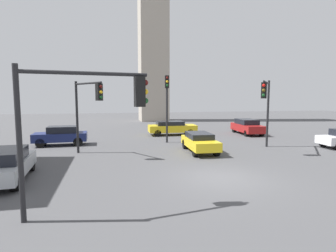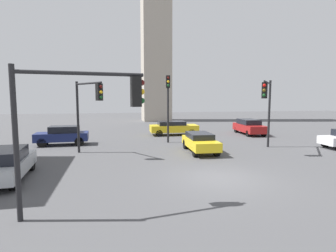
# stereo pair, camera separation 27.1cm
# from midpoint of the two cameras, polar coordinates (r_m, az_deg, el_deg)

# --- Properties ---
(ground_plane) EXTENTS (106.73, 106.73, 0.00)m
(ground_plane) POSITION_cam_midpoint_polar(r_m,az_deg,el_deg) (13.01, 11.38, -10.64)
(ground_plane) COLOR #4C4C4F
(traffic_light_0) EXTENTS (0.35, 0.47, 5.44)m
(traffic_light_0) POSITION_cam_midpoint_polar(r_m,az_deg,el_deg) (22.15, 0.36, 6.22)
(traffic_light_0) COLOR black
(traffic_light_0) RESTS_ON ground_plane
(traffic_light_1) EXTENTS (2.38, 3.08, 4.93)m
(traffic_light_1) POSITION_cam_midpoint_polar(r_m,az_deg,el_deg) (19.77, 20.35, 5.17)
(traffic_light_1) COLOR black
(traffic_light_1) RESTS_ON ground_plane
(traffic_light_2) EXTENTS (1.82, 2.73, 4.73)m
(traffic_light_2) POSITION_cam_midpoint_polar(r_m,az_deg,el_deg) (17.68, -15.89, 4.84)
(traffic_light_2) COLOR black
(traffic_light_2) RESTS_ON ground_plane
(traffic_light_4) EXTENTS (3.94, 0.82, 4.65)m
(traffic_light_4) POSITION_cam_midpoint_polar(r_m,az_deg,el_deg) (8.91, -16.64, 3.62)
(traffic_light_4) COLOR black
(traffic_light_4) RESTS_ON ground_plane
(car_0) EXTENTS (3.95, 1.79, 1.48)m
(car_0) POSITION_cam_midpoint_polar(r_m,az_deg,el_deg) (22.66, -20.80, -1.78)
(car_0) COLOR navy
(car_0) RESTS_ON ground_plane
(car_1) EXTENTS (2.12, 4.60, 1.45)m
(car_1) POSITION_cam_midpoint_polar(r_m,az_deg,el_deg) (14.15, -30.57, -6.84)
(car_1) COLOR #ADB2B7
(car_1) RESTS_ON ground_plane
(car_2) EXTENTS (4.68, 2.04, 1.36)m
(car_2) POSITION_cam_midpoint_polar(r_m,az_deg,el_deg) (26.78, 1.42, -0.32)
(car_2) COLOR yellow
(car_2) RESTS_ON ground_plane
(car_4) EXTENTS (2.14, 4.59, 1.50)m
(car_4) POSITION_cam_midpoint_polar(r_m,az_deg,el_deg) (28.52, 16.85, -0.11)
(car_4) COLOR maroon
(car_4) RESTS_ON ground_plane
(car_5) EXTENTS (1.85, 4.13, 1.29)m
(car_5) POSITION_cam_midpoint_polar(r_m,az_deg,el_deg) (18.61, 7.13, -3.27)
(car_5) COLOR yellow
(car_5) RESTS_ON ground_plane
(skyline_tower) EXTENTS (4.27, 4.27, 35.10)m
(skyline_tower) POSITION_cam_midpoint_polar(r_m,az_deg,el_deg) (45.47, -2.39, 23.77)
(skyline_tower) COLOR #A89E8E
(skyline_tower) RESTS_ON ground_plane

